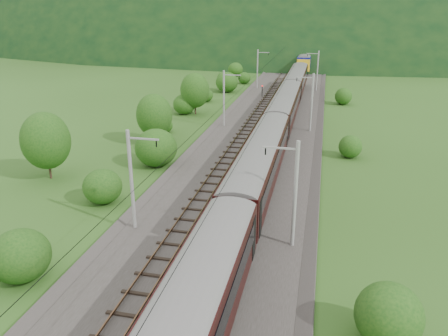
# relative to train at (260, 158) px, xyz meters

# --- Properties ---
(ground) EXTENTS (600.00, 600.00, 0.00)m
(ground) POSITION_rel_train_xyz_m (-2.40, -8.93, -3.80)
(ground) COLOR #294917
(ground) RESTS_ON ground
(railbed) EXTENTS (14.00, 220.00, 0.30)m
(railbed) POSITION_rel_train_xyz_m (-2.40, 1.07, -3.65)
(railbed) COLOR #38332D
(railbed) RESTS_ON ground
(track_left) EXTENTS (2.40, 220.00, 0.27)m
(track_left) POSITION_rel_train_xyz_m (-4.80, 1.07, -3.43)
(track_left) COLOR brown
(track_left) RESTS_ON railbed
(track_right) EXTENTS (2.40, 220.00, 0.27)m
(track_right) POSITION_rel_train_xyz_m (0.00, 1.07, -3.43)
(track_right) COLOR brown
(track_right) RESTS_ON railbed
(catenary_left) EXTENTS (2.54, 192.28, 8.00)m
(catenary_left) POSITION_rel_train_xyz_m (-8.52, 23.07, 0.70)
(catenary_left) COLOR gray
(catenary_left) RESTS_ON railbed
(catenary_right) EXTENTS (2.54, 192.28, 8.00)m
(catenary_right) POSITION_rel_train_xyz_m (3.72, 23.07, 0.70)
(catenary_right) COLOR gray
(catenary_right) RESTS_ON railbed
(overhead_wires) EXTENTS (4.83, 198.00, 0.03)m
(overhead_wires) POSITION_rel_train_xyz_m (-2.40, 1.07, 3.30)
(overhead_wires) COLOR black
(overhead_wires) RESTS_ON ground
(mountain_main) EXTENTS (504.00, 360.00, 244.00)m
(mountain_main) POSITION_rel_train_xyz_m (-2.40, 251.07, -3.80)
(mountain_main) COLOR black
(mountain_main) RESTS_ON ground
(mountain_ridge) EXTENTS (336.00, 280.00, 132.00)m
(mountain_ridge) POSITION_rel_train_xyz_m (-122.40, 291.07, -3.80)
(mountain_ridge) COLOR black
(mountain_ridge) RESTS_ON ground
(train) EXTENTS (3.25, 178.44, 5.66)m
(train) POSITION_rel_train_xyz_m (0.00, 0.00, 0.00)
(train) COLOR black
(train) RESTS_ON ground
(hazard_post_near) EXTENTS (0.15, 0.15, 1.37)m
(hazard_post_near) POSITION_rel_train_xyz_m (-2.67, 17.43, -2.82)
(hazard_post_near) COLOR red
(hazard_post_near) RESTS_ON railbed
(hazard_post_far) EXTENTS (0.17, 0.17, 1.55)m
(hazard_post_far) POSITION_rel_train_xyz_m (-2.36, 28.88, -2.73)
(hazard_post_far) COLOR red
(hazard_post_far) RESTS_ON railbed
(signal) EXTENTS (0.24, 0.24, 2.16)m
(signal) POSITION_rel_train_xyz_m (-6.24, 46.14, -2.24)
(signal) COLOR black
(signal) RESTS_ON railbed
(vegetation_left) EXTENTS (14.16, 146.47, 7.02)m
(vegetation_left) POSITION_rel_train_xyz_m (-16.24, 5.53, -1.03)
(vegetation_left) COLOR #184813
(vegetation_left) RESTS_ON ground
(vegetation_right) EXTENTS (5.52, 95.04, 3.17)m
(vegetation_right) POSITION_rel_train_xyz_m (9.42, 0.84, -2.42)
(vegetation_right) COLOR #184813
(vegetation_right) RESTS_ON ground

